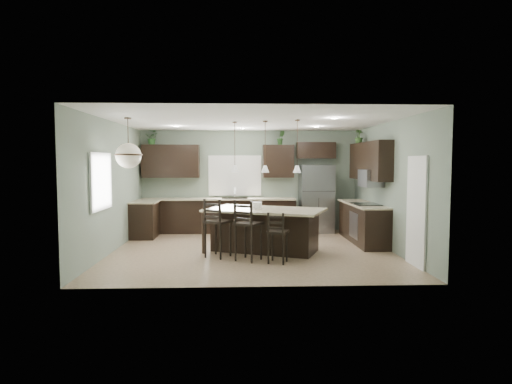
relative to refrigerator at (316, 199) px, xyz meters
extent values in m
plane|color=#9E8466|center=(-1.84, -2.41, -0.93)|extent=(6.00, 6.00, 0.00)
cube|color=white|center=(1.14, -3.96, 0.09)|extent=(0.04, 0.82, 2.04)
cube|color=white|center=(-2.24, 0.32, 0.62)|extent=(1.35, 0.02, 1.00)
cube|color=white|center=(-4.82, -3.21, 0.62)|extent=(0.02, 1.10, 1.00)
cube|color=black|center=(-4.54, -0.71, -0.48)|extent=(0.60, 0.90, 0.90)
cube|color=beige|center=(-4.52, -0.71, -0.01)|extent=(0.66, 0.96, 0.04)
cube|color=black|center=(-2.69, 0.04, -0.48)|extent=(4.20, 0.60, 0.90)
cube|color=beige|center=(-2.69, 0.02, -0.01)|extent=(4.20, 0.66, 0.04)
cube|color=gray|center=(-2.24, 0.02, 0.01)|extent=(0.70, 0.45, 0.01)
cylinder|color=silver|center=(-2.24, -0.01, 0.16)|extent=(0.02, 0.02, 0.28)
cube|color=black|center=(-3.99, 0.17, 1.02)|extent=(1.55, 0.34, 0.90)
cube|color=black|center=(-1.04, 0.17, 1.02)|extent=(0.85, 0.34, 0.90)
cube|color=black|center=(0.01, 0.17, 1.32)|extent=(1.05, 0.34, 0.45)
cube|color=black|center=(0.86, -1.54, -0.48)|extent=(0.60, 2.35, 0.90)
cube|color=beige|center=(0.84, -1.54, -0.01)|extent=(0.66, 2.35, 0.04)
cube|color=black|center=(0.84, -1.81, 0.02)|extent=(0.58, 0.75, 0.02)
cube|color=gray|center=(0.56, -1.81, -0.48)|extent=(0.01, 0.72, 0.60)
cube|color=black|center=(0.99, -1.54, 1.02)|extent=(0.34, 2.35, 0.90)
cube|color=gray|center=(0.94, -1.81, 0.62)|extent=(0.40, 0.75, 0.40)
cube|color=gray|center=(0.00, 0.00, 0.00)|extent=(0.90, 0.74, 1.85)
cube|color=black|center=(-1.57, -2.56, -0.46)|extent=(2.78, 2.22, 0.92)
cylinder|color=white|center=(-1.75, -2.48, 0.07)|extent=(0.24, 0.24, 0.14)
cube|color=black|center=(-2.55, -3.06, -0.33)|extent=(0.61, 0.61, 1.20)
cube|color=black|center=(-1.94, -3.39, -0.33)|extent=(0.61, 0.61, 1.20)
cube|color=black|center=(-1.39, -3.62, -0.43)|extent=(0.47, 0.47, 0.99)
imported|color=#2A5826|center=(-4.48, 0.14, 1.67)|extent=(0.39, 0.35, 0.38)
imported|color=#2F5927|center=(-0.97, 0.14, 1.67)|extent=(0.22, 0.18, 0.39)
imported|color=#365927|center=(0.96, -0.70, 1.66)|extent=(0.26, 0.26, 0.37)
plane|color=slate|center=(-1.84, 0.34, 0.48)|extent=(6.00, 0.00, 6.00)
plane|color=slate|center=(-1.84, -5.16, 0.48)|extent=(6.00, 0.00, 6.00)
plane|color=slate|center=(-4.84, -2.41, 0.48)|extent=(0.00, 5.50, 5.50)
plane|color=slate|center=(1.16, -2.41, 0.48)|extent=(0.00, 5.50, 5.50)
plane|color=white|center=(-1.84, -2.41, 1.87)|extent=(6.00, 6.00, 0.00)
camera|label=1|loc=(-2.12, -11.64, 1.00)|focal=30.00mm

